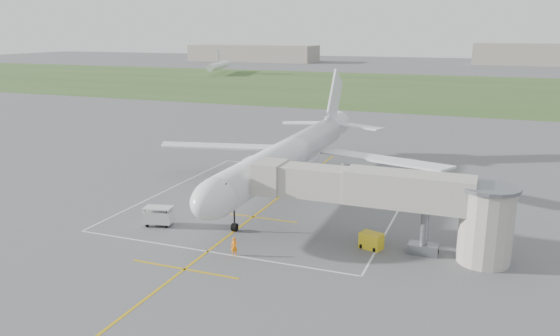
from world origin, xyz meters
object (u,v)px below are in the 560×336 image
at_px(airliner, 289,155).
at_px(jet_bridge, 400,200).
at_px(baggage_cart, 159,216).
at_px(gpu_unit, 371,241).
at_px(ramp_worker_wing, 230,181).
at_px(ramp_worker_nose, 234,247).

bearing_deg(airliner, jet_bridge, -42.19).
bearing_deg(baggage_cart, jet_bridge, -7.23).
height_order(gpu_unit, baggage_cart, baggage_cart).
height_order(baggage_cart, ramp_worker_wing, baggage_cart).
bearing_deg(ramp_worker_wing, ramp_worker_nose, -179.52).
relative_size(jet_bridge, baggage_cart, 7.57).
height_order(jet_bridge, ramp_worker_wing, jet_bridge).
relative_size(gpu_unit, ramp_worker_wing, 1.33).
bearing_deg(jet_bridge, ramp_worker_nose, -153.92).
distance_m(baggage_cart, ramp_worker_nose, 11.24).
relative_size(airliner, jet_bridge, 2.00).
height_order(airliner, gpu_unit, airliner).
height_order(airliner, jet_bridge, airliner).
height_order(jet_bridge, gpu_unit, jet_bridge).
bearing_deg(ramp_worker_wing, baggage_cart, 150.85).
distance_m(jet_bridge, ramp_worker_wing, 26.51).
height_order(gpu_unit, ramp_worker_wing, ramp_worker_wing).
bearing_deg(gpu_unit, ramp_worker_nose, -132.99).
bearing_deg(baggage_cart, ramp_worker_wing, 74.71).
bearing_deg(ramp_worker_wing, gpu_unit, -149.24).
relative_size(baggage_cart, ramp_worker_wing, 1.82).
xyz_separation_m(jet_bridge, baggage_cart, (-23.57, -2.32, -3.75)).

